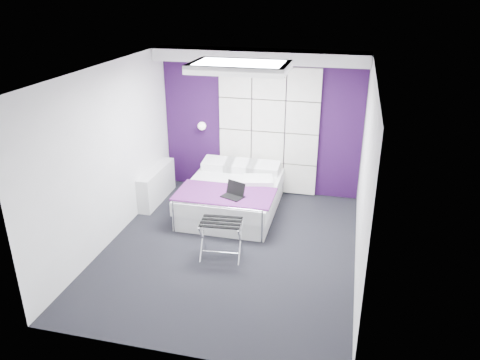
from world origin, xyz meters
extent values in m
plane|color=black|center=(0.00, 0.00, 0.00)|extent=(4.40, 4.40, 0.00)
plane|color=white|center=(0.00, 0.00, 2.60)|extent=(4.40, 4.40, 0.00)
plane|color=white|center=(0.00, 2.20, 1.30)|extent=(3.60, 0.00, 3.60)
plane|color=white|center=(-1.80, 0.00, 1.30)|extent=(0.00, 4.40, 4.40)
plane|color=white|center=(1.80, 0.00, 1.30)|extent=(0.00, 4.40, 4.40)
cube|color=#2A0D3A|center=(0.00, 2.19, 1.30)|extent=(3.58, 0.02, 2.58)
cube|color=white|center=(0.00, 1.95, 2.50)|extent=(3.58, 0.50, 0.20)
sphere|color=white|center=(-1.05, 2.06, 1.22)|extent=(0.15, 0.15, 0.15)
cube|color=white|center=(-1.69, 1.30, 0.30)|extent=(0.22, 1.20, 0.60)
cube|color=white|center=(-0.27, 1.19, 0.14)|extent=(1.46, 1.82, 0.27)
cube|color=white|center=(-0.27, 1.19, 0.39)|extent=(1.50, 1.86, 0.23)
cube|color=#52195E|center=(-0.27, 0.74, 0.52)|extent=(1.56, 0.82, 0.03)
cube|color=white|center=(-0.72, 2.02, 0.52)|extent=(0.43, 0.33, 0.05)
cube|color=black|center=(-0.06, -0.23, 0.55)|extent=(0.57, 0.42, 0.01)
cube|color=black|center=(-0.12, 0.63, 0.54)|extent=(0.33, 0.23, 0.02)
cube|color=black|center=(-0.12, 0.75, 0.66)|extent=(0.33, 0.01, 0.22)
camera|label=1|loc=(1.55, -5.76, 3.61)|focal=35.00mm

